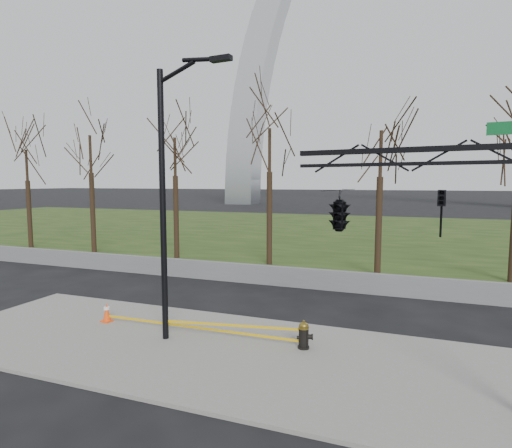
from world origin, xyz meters
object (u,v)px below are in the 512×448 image
at_px(fire_hydrant, 304,335).
at_px(traffic_cone, 107,312).
at_px(traffic_signal_mast, 372,211).
at_px(street_light, 169,186).

xyz_separation_m(fire_hydrant, traffic_cone, (-6.82, -0.09, -0.05)).
bearing_deg(traffic_signal_mast, street_light, -178.53).
xyz_separation_m(fire_hydrant, street_light, (-3.88, -0.73, 4.22)).
distance_m(fire_hydrant, street_light, 5.78).
bearing_deg(fire_hydrant, traffic_signal_mast, -53.16).
bearing_deg(traffic_cone, traffic_signal_mast, -8.96).
distance_m(street_light, traffic_signal_mast, 5.86).
xyz_separation_m(traffic_cone, traffic_signal_mast, (8.73, -1.38, 3.72)).
height_order(fire_hydrant, traffic_signal_mast, traffic_signal_mast).
relative_size(fire_hydrant, street_light, 0.10).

